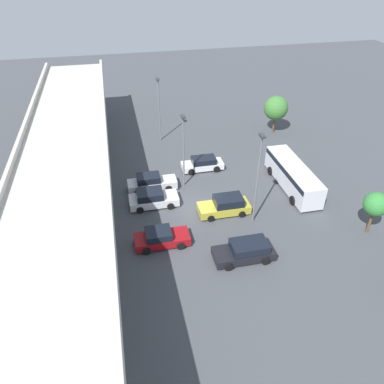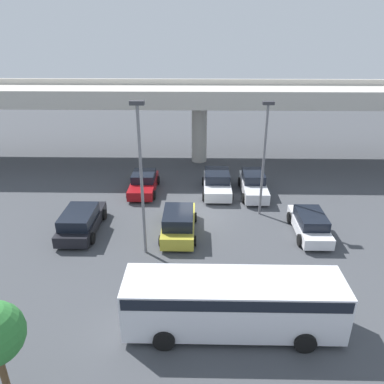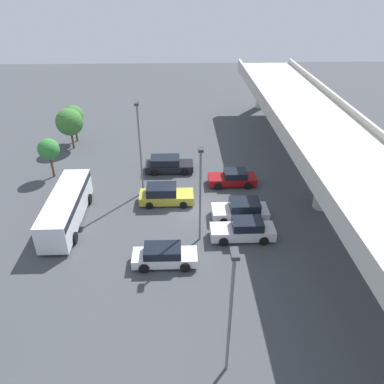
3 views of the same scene
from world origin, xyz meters
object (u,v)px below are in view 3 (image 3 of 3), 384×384
Objects in this scene: parked_car_4 at (244,230)px; tree_front_right at (49,149)px; parked_car_2 at (165,195)px; lamp_post_by_overpass at (231,306)px; tree_front_left at (73,116)px; parked_car_0 at (168,164)px; tree_front_centre at (69,122)px; parked_car_1 at (233,178)px; parked_car_3 at (241,210)px; lamp_post_mid_lot at (200,189)px; shuttle_bus at (66,206)px; lamp_post_near_aisle at (140,143)px; parked_car_5 at (164,255)px.

parked_car_4 is 20.43m from tree_front_right.
lamp_post_by_overpass reaches higher than parked_car_2.
tree_front_left reaches higher than parked_car_4.
parked_car_4 is 1.22× the size of tree_front_right.
parked_car_0 is 12.79m from tree_front_centre.
lamp_post_by_overpass is at bearing 81.76° from parked_car_1.
parked_car_4 is at bearing 85.41° from parked_car_3.
lamp_post_mid_lot is 1.75× the size of tree_front_left.
parked_car_3 is 1.06× the size of tree_front_left.
lamp_post_mid_lot is at bearing -175.69° from lamp_post_by_overpass.
tree_front_left is (-16.88, -3.14, 1.67)m from shuttle_bus.
parked_car_2 is 4.98m from lamp_post_near_aisle.
parked_car_0 is at bearing 61.18° from tree_front_centre.
lamp_post_mid_lot is at bearing -62.61° from parked_car_2.
parked_car_5 is at bearing -44.49° from lamp_post_mid_lot.
parked_car_1 is 0.96× the size of parked_car_2.
shuttle_bus is 2.06× the size of tree_front_left.
tree_front_right is (-10.61, -17.32, 2.17)m from parked_car_4.
shuttle_bus reaches higher than parked_car_3.
parked_car_4 reaches higher than parked_car_5.
parked_car_2 reaches higher than parked_car_3.
parked_car_4 is 1.04× the size of tree_front_centre.
parked_car_2 is at bearing 91.19° from parked_car_5.
lamp_post_by_overpass is (16.18, 3.59, 3.78)m from parked_car_2.
lamp_post_by_overpass is at bearing 4.31° from lamp_post_mid_lot.
lamp_post_mid_lot reaches higher than tree_front_right.
parked_car_4 is 11.62m from lamp_post_near_aisle.
lamp_post_near_aisle reaches higher than parked_car_1.
lamp_post_mid_lot is (-2.65, 2.61, 3.78)m from parked_car_5.
parked_car_1 is 1.00× the size of parked_car_5.
parked_car_0 is 1.07× the size of parked_car_5.
parked_car_2 reaches higher than parked_car_0.
lamp_post_near_aisle is at bearing 102.84° from parked_car_5.
shuttle_bus is 1.15× the size of lamp_post_by_overpass.
parked_car_2 is 16.43m from tree_front_centre.
lamp_post_near_aisle is 2.13× the size of tree_front_right.
parked_car_5 is at bearing -89.89° from parked_car_0.
tree_front_centre is at bearing -152.92° from lamp_post_by_overpass.
lamp_post_near_aisle is at bearing 35.50° from tree_front_left.
lamp_post_near_aisle is at bearing 40.46° from tree_front_centre.
parked_car_4 is 26.06m from tree_front_left.
lamp_post_near_aisle reaches higher than parked_car_4.
lamp_post_by_overpass reaches higher than lamp_post_mid_lot.
lamp_post_mid_lot is 23.94m from tree_front_left.
parked_car_2 is at bearing -22.29° from parked_car_3.
parked_car_1 is (3.01, 6.23, -0.07)m from parked_car_0.
parked_car_5 is at bearing 56.13° from shuttle_bus.
parked_car_5 is 0.96× the size of tree_front_centre.
tree_front_left is 2.13m from tree_front_centre.
lamp_post_near_aisle is 1.12× the size of lamp_post_mid_lot.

